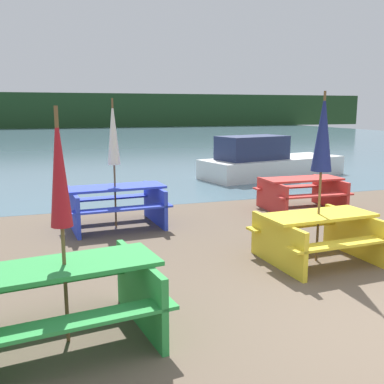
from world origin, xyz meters
The scene contains 10 objects.
water centered at (0.00, 31.79, 0.00)m, with size 60.00×50.00×0.00m.
far_treeline centered at (0.00, 51.79, 2.00)m, with size 80.00×1.60×4.00m.
picnic_table_green centered at (-3.24, 1.04, 0.48)m, with size 1.95×1.60×0.80m.
picnic_table_yellow centered at (0.46, 2.30, 0.44)m, with size 1.74×1.46×0.72m.
picnic_table_blue centered at (-2.07, 5.26, 0.48)m, with size 1.95×1.49×0.79m.
picnic_table_red centered at (2.13, 5.39, 0.44)m, with size 1.80×1.43×0.72m.
umbrella_navy centered at (0.46, 2.30, 1.91)m, with size 0.30×0.30×2.50m.
umbrella_white centered at (-2.07, 5.26, 1.80)m, with size 0.24×0.24×2.44m.
umbrella_crimson centered at (-3.24, 1.04, 1.69)m, with size 0.21×0.21×2.28m.
boat centered at (3.75, 10.03, 0.50)m, with size 5.25×2.74×1.38m.
Camera 1 is at (-3.39, -3.21, 2.26)m, focal length 42.00 mm.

